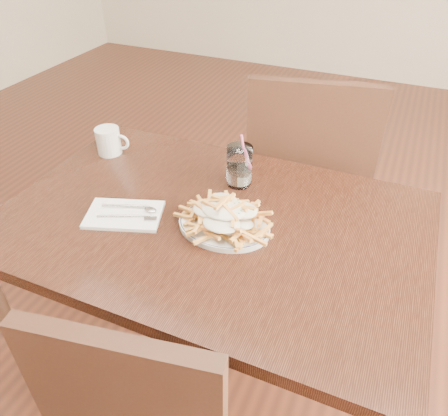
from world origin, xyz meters
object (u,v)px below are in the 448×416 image
at_px(table, 212,239).
at_px(loaded_fries, 224,212).
at_px(water_glass, 239,168).
at_px(chair_far, 307,176).
at_px(fries_plate, 224,226).
at_px(coffee_mug, 109,141).

relative_size(table, loaded_fries, 4.29).
bearing_deg(water_glass, table, -91.30).
bearing_deg(chair_far, loaded_fries, -97.74).
xyz_separation_m(table, fries_plate, (0.05, -0.03, 0.09)).
distance_m(fries_plate, coffee_mug, 0.59).
relative_size(chair_far, water_glass, 5.67).
bearing_deg(table, chair_far, 77.31).
bearing_deg(table, fries_plate, -28.10).
relative_size(loaded_fries, water_glass, 1.58).
height_order(fries_plate, loaded_fries, loaded_fries).
distance_m(table, chair_far, 0.64).
height_order(chair_far, coffee_mug, chair_far).
height_order(fries_plate, water_glass, water_glass).
height_order(table, water_glass, water_glass).
xyz_separation_m(chair_far, coffee_mug, (-0.63, -0.41, 0.23)).
bearing_deg(table, coffee_mug, 157.34).
xyz_separation_m(fries_plate, water_glass, (-0.05, 0.23, 0.05)).
bearing_deg(fries_plate, water_glass, 101.51).
distance_m(chair_far, loaded_fries, 0.69).
distance_m(chair_far, coffee_mug, 0.78).
bearing_deg(fries_plate, loaded_fries, -56.31).
height_order(chair_far, fries_plate, chair_far).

